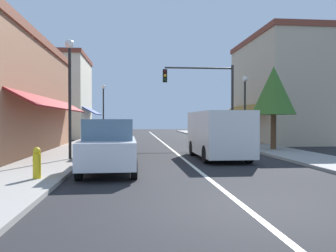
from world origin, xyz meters
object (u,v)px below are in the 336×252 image
at_px(parked_car_nearest_left, 109,146).
at_px(fire_hydrant, 37,163).
at_px(van_in_lane, 218,133).
at_px(street_lamp_right_mid, 245,99).
at_px(tree_right_near, 274,91).
at_px(parked_car_second_left, 113,138).
at_px(traffic_signal_mast_arm, 208,90).
at_px(street_lamp_left_near, 70,80).
at_px(street_lamp_left_far, 103,103).

bearing_deg(parked_car_nearest_left, fire_hydrant, -140.59).
distance_m(van_in_lane, fire_hydrant, 8.41).
relative_size(street_lamp_right_mid, fire_hydrant, 5.28).
bearing_deg(parked_car_nearest_left, tree_right_near, 38.50).
bearing_deg(street_lamp_right_mid, parked_car_second_left, -146.07).
bearing_deg(street_lamp_right_mid, traffic_signal_mast_arm, 131.85).
height_order(street_lamp_left_near, tree_right_near, street_lamp_left_near).
xyz_separation_m(van_in_lane, street_lamp_left_far, (-6.45, 15.63, 2.11)).
bearing_deg(street_lamp_right_mid, street_lamp_left_near, -143.44).
bearing_deg(traffic_signal_mast_arm, street_lamp_right_mid, -48.15).
bearing_deg(traffic_signal_mast_arm, van_in_lane, -99.45).
xyz_separation_m(van_in_lane, fire_hydrant, (-6.45, -5.37, -0.60)).
xyz_separation_m(parked_car_second_left, fire_hydrant, (-1.70, -6.62, -0.33)).
bearing_deg(parked_car_nearest_left, van_in_lane, 38.34).
bearing_deg(van_in_lane, fire_hydrant, -140.71).
height_order(parked_car_second_left, van_in_lane, van_in_lane).
bearing_deg(parked_car_second_left, traffic_signal_mast_arm, 50.05).
xyz_separation_m(parked_car_second_left, van_in_lane, (4.75, -1.25, 0.27)).
distance_m(street_lamp_left_near, fire_hydrant, 5.60).
bearing_deg(tree_right_near, street_lamp_left_far, 130.05).
distance_m(parked_car_nearest_left, street_lamp_left_far, 19.63).
bearing_deg(fire_hydrant, tree_right_near, 39.75).
bearing_deg(traffic_signal_mast_arm, street_lamp_left_near, -129.79).
xyz_separation_m(parked_car_second_left, street_lamp_right_mid, (8.19, 5.51, 2.23)).
height_order(street_lamp_left_far, tree_right_near, street_lamp_left_far).
xyz_separation_m(van_in_lane, tree_right_near, (3.94, 3.28, 2.20)).
bearing_deg(fire_hydrant, van_in_lane, 39.74).
height_order(street_lamp_right_mid, tree_right_near, tree_right_near).
xyz_separation_m(street_lamp_left_near, street_lamp_left_far, (-0.03, 16.18, -0.14)).
distance_m(parked_car_nearest_left, fire_hydrant, 2.48).
relative_size(van_in_lane, street_lamp_right_mid, 1.13).
relative_size(parked_car_second_left, van_in_lane, 0.79).
height_order(van_in_lane, tree_right_near, tree_right_near).
bearing_deg(street_lamp_left_far, van_in_lane, -67.58).
bearing_deg(street_lamp_left_near, traffic_signal_mast_arm, 50.21).
bearing_deg(parked_car_nearest_left, street_lamp_right_mid, 51.61).
distance_m(van_in_lane, street_lamp_left_far, 17.04).
distance_m(street_lamp_left_near, street_lamp_right_mid, 12.28).
bearing_deg(traffic_signal_mast_arm, fire_hydrant, -119.03).
xyz_separation_m(traffic_signal_mast_arm, street_lamp_left_far, (-7.94, 6.69, -0.62)).
relative_size(parked_car_nearest_left, traffic_signal_mast_arm, 0.73).
xyz_separation_m(traffic_signal_mast_arm, street_lamp_left_near, (-7.91, -9.49, -0.48)).
xyz_separation_m(parked_car_second_left, traffic_signal_mast_arm, (6.24, 7.69, 3.00)).
xyz_separation_m(parked_car_nearest_left, parked_car_second_left, (-0.17, 5.02, 0.00)).
bearing_deg(parked_car_second_left, van_in_lane, -15.69).
distance_m(parked_car_nearest_left, van_in_lane, 5.94).
xyz_separation_m(street_lamp_left_far, tree_right_near, (10.38, -12.35, 0.10)).
bearing_deg(parked_car_nearest_left, traffic_signal_mast_arm, 63.39).
bearing_deg(parked_car_nearest_left, street_lamp_left_far, 94.41).
bearing_deg(traffic_signal_mast_arm, tree_right_near, -66.64).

